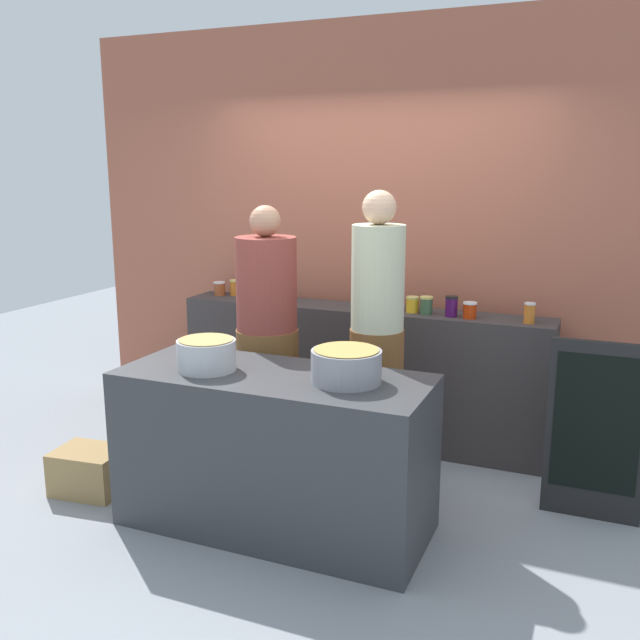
# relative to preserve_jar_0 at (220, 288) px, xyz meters

# --- Properties ---
(ground) EXTENTS (12.00, 12.00, 0.00)m
(ground) POSITION_rel_preserve_jar_0_xyz_m (1.18, -1.14, -1.04)
(ground) COLOR gray
(storefront_wall) EXTENTS (4.80, 0.12, 3.00)m
(storefront_wall) POSITION_rel_preserve_jar_0_xyz_m (1.18, 0.31, 0.46)
(storefront_wall) COLOR #A85B44
(storefront_wall) RESTS_ON ground
(display_shelf) EXTENTS (2.70, 0.36, 0.99)m
(display_shelf) POSITION_rel_preserve_jar_0_xyz_m (1.18, -0.04, -0.55)
(display_shelf) COLOR #373233
(display_shelf) RESTS_ON ground
(prep_table) EXTENTS (1.70, 0.70, 0.89)m
(prep_table) POSITION_rel_preserve_jar_0_xyz_m (1.18, -1.44, -0.60)
(prep_table) COLOR #333538
(prep_table) RESTS_ON ground
(preserve_jar_0) EXTENTS (0.09, 0.09, 0.10)m
(preserve_jar_0) POSITION_rel_preserve_jar_0_xyz_m (0.00, 0.00, 0.00)
(preserve_jar_0) COLOR #9B4823
(preserve_jar_0) RESTS_ON display_shelf
(preserve_jar_1) EXTENTS (0.07, 0.07, 0.12)m
(preserve_jar_1) POSITION_rel_preserve_jar_0_xyz_m (0.12, 0.03, 0.01)
(preserve_jar_1) COLOR #CA681D
(preserve_jar_1) RESTS_ON display_shelf
(preserve_jar_2) EXTENTS (0.07, 0.07, 0.10)m
(preserve_jar_2) POSITION_rel_preserve_jar_0_xyz_m (0.30, 0.03, -0.00)
(preserve_jar_2) COLOR #BA3319
(preserve_jar_2) RESTS_ON display_shelf
(preserve_jar_3) EXTENTS (0.09, 0.09, 0.14)m
(preserve_jar_3) POSITION_rel_preserve_jar_0_xyz_m (1.26, -0.05, 0.02)
(preserve_jar_3) COLOR #1F5C2E
(preserve_jar_3) RESTS_ON display_shelf
(preserve_jar_4) EXTENTS (0.07, 0.07, 0.14)m
(preserve_jar_4) POSITION_rel_preserve_jar_0_xyz_m (1.45, -0.02, 0.02)
(preserve_jar_4) COLOR yellow
(preserve_jar_4) RESTS_ON display_shelf
(preserve_jar_5) EXTENTS (0.09, 0.09, 0.11)m
(preserve_jar_5) POSITION_rel_preserve_jar_0_xyz_m (1.57, -0.05, 0.00)
(preserve_jar_5) COLOR yellow
(preserve_jar_5) RESTS_ON display_shelf
(preserve_jar_6) EXTENTS (0.09, 0.09, 0.12)m
(preserve_jar_6) POSITION_rel_preserve_jar_0_xyz_m (1.67, -0.08, 0.01)
(preserve_jar_6) COLOR #39593B
(preserve_jar_6) RESTS_ON display_shelf
(preserve_jar_7) EXTENTS (0.09, 0.09, 0.14)m
(preserve_jar_7) POSITION_rel_preserve_jar_0_xyz_m (1.84, -0.08, 0.02)
(preserve_jar_7) COLOR #431051
(preserve_jar_7) RESTS_ON display_shelf
(preserve_jar_8) EXTENTS (0.09, 0.09, 0.11)m
(preserve_jar_8) POSITION_rel_preserve_jar_0_xyz_m (1.97, -0.09, 0.00)
(preserve_jar_8) COLOR red
(preserve_jar_8) RESTS_ON display_shelf
(preserve_jar_9) EXTENTS (0.07, 0.07, 0.13)m
(preserve_jar_9) POSITION_rel_preserve_jar_0_xyz_m (2.35, -0.09, 0.01)
(preserve_jar_9) COLOR orange
(preserve_jar_9) RESTS_ON display_shelf
(cooking_pot_left) EXTENTS (0.32, 0.32, 0.17)m
(cooking_pot_left) POSITION_rel_preserve_jar_0_xyz_m (0.81, -1.51, -0.07)
(cooking_pot_left) COLOR #B7B7BC
(cooking_pot_left) RESTS_ON prep_table
(cooking_pot_center) EXTENTS (0.37, 0.37, 0.18)m
(cooking_pot_center) POSITION_rel_preserve_jar_0_xyz_m (1.60, -1.42, -0.07)
(cooking_pot_center) COLOR gray
(cooking_pot_center) RESTS_ON prep_table
(cook_with_tongs) EXTENTS (0.40, 0.40, 1.74)m
(cook_with_tongs) POSITION_rel_preserve_jar_0_xyz_m (0.82, -0.79, -0.25)
(cook_with_tongs) COLOR brown
(cook_with_tongs) RESTS_ON ground
(cook_in_cap) EXTENTS (0.33, 0.33, 1.84)m
(cook_in_cap) POSITION_rel_preserve_jar_0_xyz_m (1.55, -0.76, -0.19)
(cook_in_cap) COLOR brown
(cook_in_cap) RESTS_ON ground
(bread_crate) EXTENTS (0.44, 0.36, 0.27)m
(bread_crate) POSITION_rel_preserve_jar_0_xyz_m (-0.06, -1.51, -0.90)
(bread_crate) COLOR #997949
(bread_crate) RESTS_ON ground
(chalkboard_sign) EXTENTS (0.54, 0.05, 1.04)m
(chalkboard_sign) POSITION_rel_preserve_jar_0_xyz_m (2.81, -0.66, -0.51)
(chalkboard_sign) COLOR black
(chalkboard_sign) RESTS_ON ground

